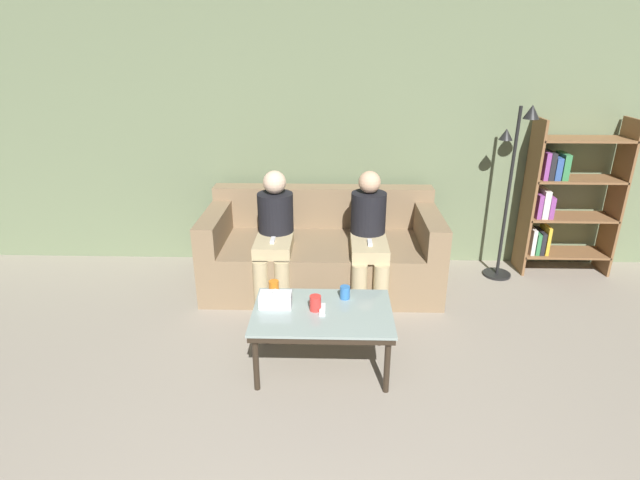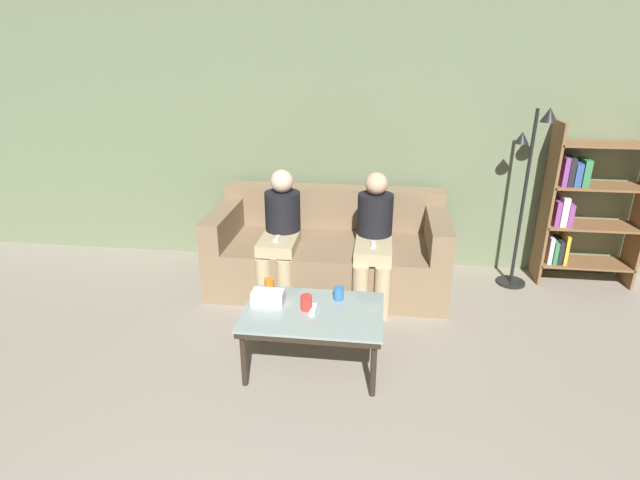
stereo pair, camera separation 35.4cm
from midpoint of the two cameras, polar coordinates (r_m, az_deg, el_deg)
name	(u,v)px [view 2 (the right image)]	position (r m, az deg, el deg)	size (l,w,h in m)	color
wall_back	(337,134)	(4.89, 4.03, 11.97)	(12.00, 0.06, 2.60)	#707F5B
couch	(329,252)	(4.62, 3.27, -1.42)	(2.09, 1.00, 0.84)	#897051
coffee_table	(313,316)	(3.41, 2.21, -8.78)	(0.94, 0.64, 0.44)	#8C9E99
cup_near_left	(339,293)	(3.52, 5.03, -6.17)	(0.07, 0.07, 0.09)	#3372BF
cup_near_right	(269,285)	(3.62, -3.02, -5.21)	(0.07, 0.07, 0.10)	orange
cup_far_center	(306,303)	(3.38, 1.44, -7.24)	(0.08, 0.08, 0.11)	red
tissue_box	(268,297)	(3.45, -3.03, -6.62)	(0.22, 0.12, 0.13)	white
game_remote	(313,309)	(3.39, 2.23, -8.01)	(0.04, 0.15, 0.02)	white
bookshelf	(582,206)	(5.18, 29.55, 3.35)	(0.84, 0.32, 1.49)	brown
standing_lamp	(528,181)	(4.80, 24.70, 6.13)	(0.31, 0.26, 1.62)	black
seated_person_left_end	(280,230)	(4.35, -2.24, 1.11)	(0.31, 0.66, 1.10)	tan
seated_person_mid_left	(374,235)	(4.29, 8.55, 0.50)	(0.31, 0.70, 1.10)	tan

